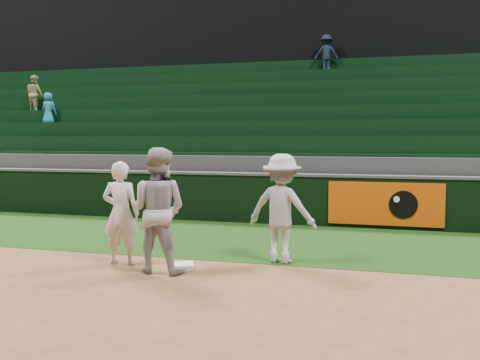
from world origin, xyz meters
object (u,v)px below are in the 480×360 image
Objects in this scene: first_baseman at (121,213)px; base_coach at (282,208)px; first_base at (182,266)px; baserunner at (158,210)px.

base_coach is (2.56, 0.84, 0.06)m from first_baseman.
first_base is 0.21× the size of first_baseman.
first_base is 1.92m from base_coach.
base_coach reaches higher than first_baseman.
baserunner reaches higher than first_base.
baserunner is at bearing -136.20° from first_base.
first_baseman reaches higher than first_base.
first_baseman is at bearing -19.16° from baserunner.
first_base is 1.03m from baserunner.
first_base is at bearing 40.08° from base_coach.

